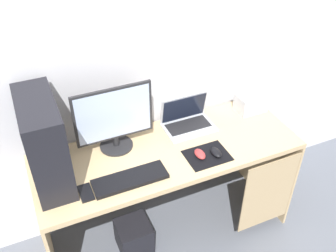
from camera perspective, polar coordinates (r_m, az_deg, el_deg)
The scene contains 13 objects.
ground_plane at distance 2.90m, azimuth 0.00°, elevation -15.09°, with size 8.00×8.00×0.00m, color slate.
wall_back at distance 2.32m, azimuth -3.43°, elevation 11.71°, with size 4.00×0.05×2.60m.
desk at distance 2.44m, azimuth 0.56°, elevation -6.13°, with size 1.64×0.60×0.77m.
pc_tower at distance 2.10m, azimuth -17.96°, elevation -2.36°, with size 0.19×0.47×0.51m, color black.
monitor at distance 2.26m, azimuth -8.06°, elevation 1.02°, with size 0.47×0.20×0.42m.
laptop at distance 2.51m, azimuth 2.90°, elevation 0.83°, with size 0.33×0.22×0.21m.
projector at distance 2.71m, azimuth 12.28°, elevation 3.46°, with size 0.20×0.14×0.12m, color #B7BCC6.
keyboard at distance 2.15m, azimuth -5.68°, elevation -7.89°, with size 0.42×0.14×0.02m, color black.
mousepad at distance 2.31m, azimuth 5.87°, elevation -4.40°, with size 0.26×0.20×0.01m, color black.
mouse_left at distance 2.29m, azimuth 4.79°, elevation -4.19°, with size 0.06×0.10×0.03m, color #B23333.
mouse_right at distance 2.31m, azimuth 7.17°, elevation -3.92°, with size 0.06×0.10×0.03m, color black.
cell_phone at distance 2.13m, azimuth -12.17°, elevation -9.72°, with size 0.07×0.13×0.01m, color black.
subwoofer at distance 2.74m, azimuth -5.12°, elevation -16.02°, with size 0.22×0.22×0.22m, color black.
Camera 1 is at (-0.72, -1.63, 2.29)m, focal length 40.79 mm.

